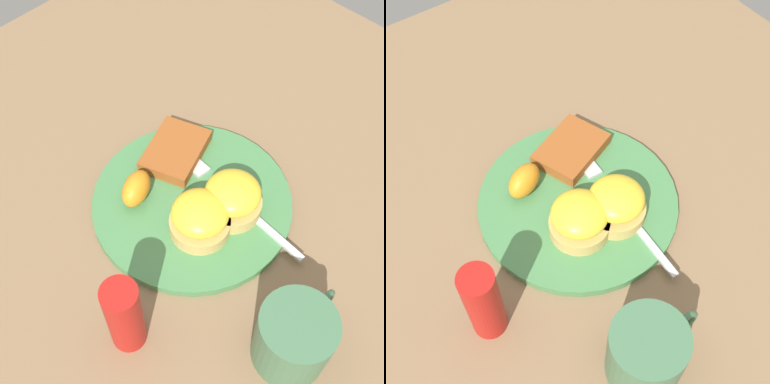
% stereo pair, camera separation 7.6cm
% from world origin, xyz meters
% --- Properties ---
extents(ground_plane, '(1.10, 1.10, 0.00)m').
position_xyz_m(ground_plane, '(0.00, 0.00, 0.00)').
color(ground_plane, '#846647').
extents(plate, '(0.29, 0.29, 0.01)m').
position_xyz_m(plate, '(0.00, 0.00, 0.01)').
color(plate, '#47844C').
rests_on(plate, ground_plane).
extents(sandwich_benedict_left, '(0.09, 0.09, 0.06)m').
position_xyz_m(sandwich_benedict_left, '(-0.03, -0.04, 0.04)').
color(sandwich_benedict_left, tan).
rests_on(sandwich_benedict_left, plate).
extents(sandwich_benedict_right, '(0.09, 0.09, 0.06)m').
position_xyz_m(sandwich_benedict_right, '(0.03, -0.05, 0.04)').
color(sandwich_benedict_right, tan).
rests_on(sandwich_benedict_right, plate).
extents(hashbrown_patty, '(0.13, 0.11, 0.02)m').
position_xyz_m(hashbrown_patty, '(0.04, 0.08, 0.02)').
color(hashbrown_patty, '#994E20').
rests_on(hashbrown_patty, plate).
extents(orange_wedge, '(0.07, 0.06, 0.04)m').
position_xyz_m(orange_wedge, '(-0.05, 0.06, 0.04)').
color(orange_wedge, orange).
rests_on(orange_wedge, plate).
extents(fork, '(0.03, 0.25, 0.00)m').
position_xyz_m(fork, '(0.04, -0.04, 0.02)').
color(fork, silver).
rests_on(fork, plate).
extents(cup, '(0.12, 0.09, 0.10)m').
position_xyz_m(cup, '(-0.07, -0.24, 0.05)').
color(cup, '#42704C').
rests_on(cup, ground_plane).
extents(condiment_bottle, '(0.04, 0.04, 0.13)m').
position_xyz_m(condiment_bottle, '(-0.20, -0.08, 0.06)').
color(condiment_bottle, '#B21914').
rests_on(condiment_bottle, ground_plane).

